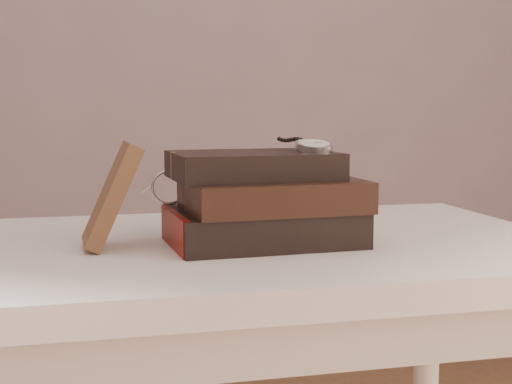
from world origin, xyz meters
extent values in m
cube|color=white|center=(0.00, 0.35, 0.73)|extent=(1.00, 0.60, 0.04)
cube|color=white|center=(0.00, 0.35, 0.67)|extent=(0.88, 0.49, 0.08)
cube|color=black|center=(0.04, 0.32, 0.77)|extent=(0.27, 0.19, 0.05)
cube|color=beige|center=(0.04, 0.32, 0.77)|extent=(0.26, 0.18, 0.04)
cube|color=gold|center=(-0.09, 0.34, 0.77)|extent=(0.01, 0.01, 0.05)
cube|color=maroon|center=(-0.09, 0.31, 0.77)|extent=(0.02, 0.17, 0.05)
cube|color=black|center=(0.05, 0.31, 0.82)|extent=(0.26, 0.18, 0.04)
cube|color=beige|center=(0.06, 0.31, 0.82)|extent=(0.25, 0.17, 0.03)
cube|color=gold|center=(-0.07, 0.33, 0.82)|extent=(0.01, 0.01, 0.04)
cube|color=black|center=(0.03, 0.33, 0.86)|extent=(0.24, 0.17, 0.04)
cube|color=beige|center=(0.03, 0.33, 0.86)|extent=(0.23, 0.16, 0.03)
cube|color=gold|center=(-0.08, 0.35, 0.86)|extent=(0.01, 0.01, 0.04)
cube|color=#462C1A|center=(-0.17, 0.33, 0.82)|extent=(0.09, 0.10, 0.15)
cylinder|color=silver|center=(0.11, 0.30, 0.89)|extent=(0.06, 0.06, 0.02)
cylinder|color=white|center=(0.11, 0.30, 0.89)|extent=(0.05, 0.05, 0.01)
torus|color=silver|center=(0.11, 0.30, 0.89)|extent=(0.05, 0.05, 0.01)
cylinder|color=silver|center=(0.11, 0.34, 0.89)|extent=(0.01, 0.01, 0.01)
cube|color=black|center=(0.11, 0.31, 0.90)|extent=(0.00, 0.02, 0.00)
cube|color=black|center=(0.12, 0.30, 0.90)|extent=(0.01, 0.00, 0.00)
sphere|color=black|center=(0.11, 0.34, 0.90)|extent=(0.01, 0.01, 0.01)
sphere|color=black|center=(0.11, 0.36, 0.90)|extent=(0.01, 0.01, 0.01)
sphere|color=black|center=(0.11, 0.37, 0.90)|extent=(0.01, 0.01, 0.01)
sphere|color=black|center=(0.10, 0.38, 0.90)|extent=(0.01, 0.01, 0.01)
sphere|color=black|center=(0.10, 0.39, 0.90)|extent=(0.01, 0.01, 0.01)
sphere|color=black|center=(0.10, 0.40, 0.89)|extent=(0.01, 0.01, 0.01)
sphere|color=black|center=(0.10, 0.41, 0.89)|extent=(0.01, 0.01, 0.01)
sphere|color=black|center=(0.10, 0.42, 0.89)|extent=(0.01, 0.01, 0.01)
sphere|color=black|center=(0.10, 0.43, 0.89)|extent=(0.01, 0.01, 0.01)
torus|color=silver|center=(-0.09, 0.39, 0.83)|extent=(0.05, 0.02, 0.05)
torus|color=silver|center=(-0.03, 0.40, 0.83)|extent=(0.05, 0.02, 0.05)
cylinder|color=silver|center=(-0.06, 0.39, 0.83)|extent=(0.02, 0.00, 0.00)
cylinder|color=silver|center=(-0.11, 0.45, 0.82)|extent=(0.01, 0.12, 0.03)
cylinder|color=silver|center=(-0.01, 0.46, 0.82)|extent=(0.01, 0.12, 0.03)
camera|label=1|loc=(-0.22, -0.70, 0.95)|focal=52.01mm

